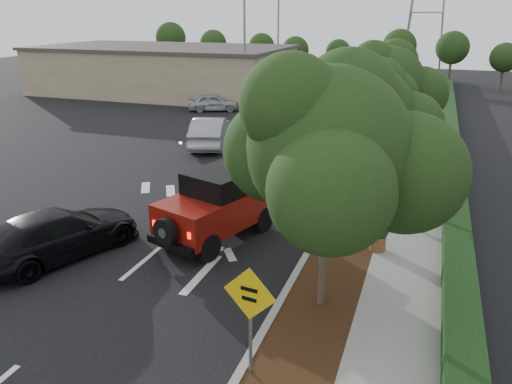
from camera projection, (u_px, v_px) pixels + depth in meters
The scene contains 19 objects.
ground at pixel (141, 263), 14.98m from camera, with size 120.00×120.00×0.00m, color black.
curb at pixel (357, 166), 24.14m from camera, with size 0.20×70.00×0.15m, color #9E9B93.
planting_strip at pixel (378, 168), 23.83m from camera, with size 1.80×70.00×0.12m, color black.
sidewalk at pixel (419, 172), 23.23m from camera, with size 2.00×70.00×0.12m, color gray.
hedge at pixel (452, 168), 22.68m from camera, with size 0.80×70.00×0.80m, color black.
commercial_building at pixel (164, 70), 45.91m from camera, with size 22.00×12.00×4.00m, color gray.
transmission_tower at pixel (419, 79), 55.62m from camera, with size 7.00×4.00×28.00m, color slate, non-canonical shape.
street_tree_near at pixel (321, 307), 12.78m from camera, with size 3.80×3.80×5.92m, color black, non-canonical shape.
street_tree_mid at pixel (361, 210), 18.98m from camera, with size 3.20×3.20×5.32m, color black, non-canonical shape.
street_tree_far at pixel (380, 164), 24.74m from camera, with size 3.40×3.40×5.62m, color black, non-canonical shape.
light_pole_a at pixel (245, 106), 40.06m from camera, with size 2.00×0.22×9.00m, color slate, non-canonical shape.
light_pole_b at pixel (277, 85), 51.00m from camera, with size 2.00×0.22×9.00m, color slate, non-canonical shape.
red_jeep at pixel (221, 204), 16.43m from camera, with size 3.11×4.64×2.28m.
silver_suv_ahead at pixel (259, 160), 22.88m from camera, with size 2.27×4.93×1.37m, color #9FA1A6.
black_suv_oncoming at pixel (58, 233), 15.21m from camera, with size 2.08×5.13×1.49m, color black.
silver_sedan_oncoming at pixel (210, 132), 27.74m from camera, with size 1.74×4.99×1.64m, color #989AA0.
parked_suv at pixel (213, 102), 37.66m from camera, with size 1.52×3.78×1.29m, color #ABAEB2.
speed_hump_sign at pixel (250, 307), 9.75m from camera, with size 1.13×0.17×2.43m.
terracotta_planter at pixel (379, 232), 15.34m from camera, with size 0.62×0.62×1.08m.
Camera 1 is at (7.72, -11.43, 7.12)m, focal length 35.00 mm.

